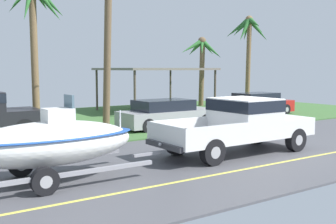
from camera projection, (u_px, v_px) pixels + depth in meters
The scene contains 10 objects.
ground at pixel (134, 124), 21.42m from camera, with size 36.00×22.00×0.11m.
pickup_truck_towing at pixel (244, 122), 14.16m from camera, with size 5.96×2.10×1.85m.
boat_on_trailer at pixel (49, 143), 10.39m from camera, with size 5.78×2.21×2.19m.
parked_sedan_near at pixel (258, 104), 25.48m from camera, with size 4.56×1.84×1.38m.
parked_sedan_far at pixel (167, 114), 19.85m from camera, with size 4.74×1.88×1.38m.
carport_awning at pixel (155, 70), 27.43m from camera, with size 6.52×5.60×2.89m.
palm_tree_near_left at pixel (248, 36), 30.28m from camera, with size 3.11×3.26×6.67m.
palm_tree_near_right at pixel (35, 13), 18.94m from camera, with size 2.84×2.53×6.89m.
palm_tree_mid at pixel (201, 55), 31.07m from camera, with size 3.11×3.00×5.19m.
palm_tree_far_left at pixel (108, 3), 16.68m from camera, with size 2.99×2.99×7.13m.
Camera 1 is at (-10.56, -10.13, 2.84)m, focal length 44.62 mm.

